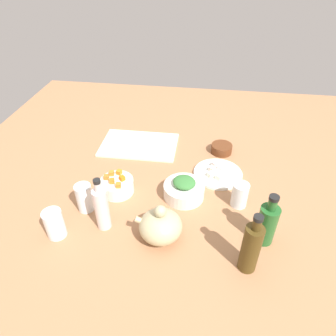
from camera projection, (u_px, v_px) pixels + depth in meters
tabletop at (168, 180)px, 127.78cm from camera, size 190.00×190.00×3.00cm
cutting_board at (139, 145)px, 145.77cm from camera, size 35.80×23.69×1.00cm
plate_tofu at (218, 174)px, 127.93cm from camera, size 20.32×20.32×1.20cm
bowl_greens at (184, 191)px, 116.08cm from camera, size 15.53×15.53×5.57cm
bowl_carrots at (117, 186)px, 118.41cm from camera, size 12.86×12.86×5.55cm
bowl_small_side at (222, 149)px, 140.48cm from camera, size 9.52×9.52×4.01cm
teapot at (160, 226)px, 98.59cm from camera, size 15.78×14.09×14.07cm
bottle_0 at (267, 223)px, 96.38cm from camera, size 6.22×6.22×19.27cm
bottle_1 at (102, 208)px, 100.60cm from camera, size 4.78×4.78×20.71cm
bottle_2 at (251, 247)px, 87.20cm from camera, size 5.46×5.46×21.89cm
drinking_glass_0 at (55, 224)px, 99.59cm from camera, size 6.31×6.31×10.41cm
drinking_glass_1 at (240, 195)px, 111.27cm from camera, size 6.00×6.00×9.64cm
drinking_glass_2 at (85, 198)px, 109.18cm from camera, size 5.88×5.88×10.89cm
carrot_cube_0 at (112, 173)px, 118.77cm from camera, size 2.07×2.07×1.80cm
carrot_cube_1 at (118, 185)px, 113.08cm from camera, size 2.08×2.08×1.80cm
carrot_cube_2 at (119, 172)px, 119.31cm from camera, size 2.27×2.27×1.80cm
carrot_cube_3 at (112, 181)px, 115.02cm from camera, size 2.15×2.15×1.80cm
carrot_cube_4 at (122, 178)px, 116.32cm from camera, size 2.54×2.54×1.80cm
carrot_cube_5 at (106, 177)px, 116.89cm from camera, size 2.09×2.09×1.80cm
chopped_greens_mound at (184, 182)px, 113.47cm from camera, size 11.77×11.62×3.03cm
tofu_cube_0 at (212, 169)px, 127.65cm from camera, size 3.08×3.08×2.20cm
tofu_cube_1 at (221, 169)px, 127.76cm from camera, size 3.04×3.04×2.20cm
tofu_cube_2 at (219, 177)px, 123.30cm from camera, size 3.09×3.09×2.20cm
tofu_cube_3 at (211, 175)px, 124.65cm from camera, size 3.10×3.10×2.20cm
tofu_cube_4 at (215, 164)px, 130.29cm from camera, size 3.10×3.10×2.20cm
dumpling_0 at (140, 137)px, 148.43cm from camera, size 7.62×7.41×2.22cm
dumpling_1 at (112, 141)px, 145.18cm from camera, size 4.13×4.54×2.56cm
dumpling_2 at (164, 152)px, 137.29cm from camera, size 6.48×6.06×2.82cm
dumpling_3 at (129, 144)px, 142.56cm from camera, size 5.71×5.37×2.89cm
dumpling_4 at (154, 139)px, 146.76cm from camera, size 6.04×5.70×2.24cm
dumpling_5 at (122, 136)px, 149.02cm from camera, size 5.62×5.61×2.52cm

